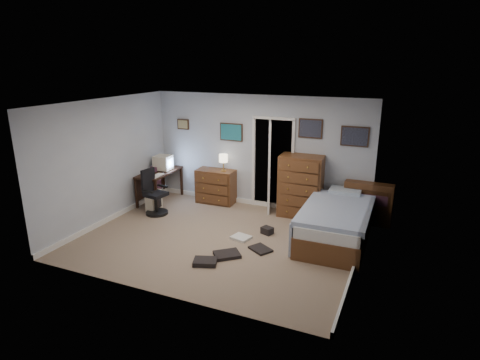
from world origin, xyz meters
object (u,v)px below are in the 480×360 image
computer_desk (156,178)px  low_dresser (216,186)px  office_chair (154,197)px  bed (336,222)px  tall_dresser (301,186)px

computer_desk → low_dresser: size_ratio=1.46×
computer_desk → office_chair: office_chair is taller
office_chair → bed: bearing=12.4°
office_chair → low_dresser: size_ratio=1.11×
tall_dresser → office_chair: bearing=-161.3°
computer_desk → office_chair: bearing=-62.6°
office_chair → tall_dresser: 3.15m
low_dresser → tall_dresser: bearing=-2.8°
computer_desk → tall_dresser: bearing=3.8°
computer_desk → low_dresser: bearing=15.3°
office_chair → tall_dresser: (2.92, 1.14, 0.28)m
low_dresser → computer_desk: bearing=-163.4°
computer_desk → low_dresser: low_dresser is taller
computer_desk → bed: bed is taller
low_dresser → tall_dresser: (2.02, -0.02, 0.26)m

